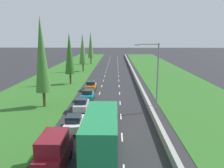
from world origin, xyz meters
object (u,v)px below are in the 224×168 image
at_px(poplar_tree_fourth, 83,49).
at_px(poplar_tree_third, 70,54).
at_px(red_sedan_centre_lane, 108,113).
at_px(street_light_mast, 155,72).
at_px(silver_hatchback_left_lane, 81,105).
at_px(poplar_tree_second, 42,55).
at_px(poplar_tree_fifth, 91,45).
at_px(green_box_truck_centre_lane, 102,135).
at_px(maroon_van_left_lane, 54,152).
at_px(orange_hatchback_left_lane, 91,86).
at_px(white_hatchback_left_lane, 74,123).
at_px(teal_hatchback_left_lane_fifth, 88,95).

bearing_deg(poplar_tree_fourth, poplar_tree_third, -90.33).
distance_m(red_sedan_centre_lane, street_light_mast, 8.20).
bearing_deg(silver_hatchback_left_lane, street_light_mast, -0.17).
bearing_deg(poplar_tree_second, red_sedan_centre_lane, -29.51).
bearing_deg(poplar_tree_third, poplar_tree_fifth, 89.43).
bearing_deg(poplar_tree_fourth, red_sedan_centre_lane, -77.70).
relative_size(silver_hatchback_left_lane, green_box_truck_centre_lane, 0.41).
relative_size(maroon_van_left_lane, poplar_tree_fourth, 0.45).
xyz_separation_m(orange_hatchback_left_lane, poplar_tree_fifth, (-4.56, 42.03, 6.04)).
bearing_deg(white_hatchback_left_lane, orange_hatchback_left_lane, 90.69).
height_order(red_sedan_centre_lane, orange_hatchback_left_lane, orange_hatchback_left_lane).
height_order(green_box_truck_centre_lane, orange_hatchback_left_lane, green_box_truck_centre_lane).
xyz_separation_m(poplar_tree_second, poplar_tree_fourth, (0.70, 34.05, -0.88)).
relative_size(silver_hatchback_left_lane, poplar_tree_fifth, 0.33).
xyz_separation_m(poplar_tree_third, poplar_tree_fourth, (0.10, 18.05, 0.09)).
xyz_separation_m(maroon_van_left_lane, street_light_mast, (9.64, 13.94, 3.83)).
height_order(orange_hatchback_left_lane, street_light_mast, street_light_mast).
bearing_deg(silver_hatchback_left_lane, white_hatchback_left_lane, -88.02).
bearing_deg(orange_hatchback_left_lane, maroon_van_left_lane, -89.85).
height_order(white_hatchback_left_lane, poplar_tree_fifth, poplar_tree_fifth).
bearing_deg(poplar_tree_second, street_light_mast, -6.58).
xyz_separation_m(teal_hatchback_left_lane_fifth, green_box_truck_centre_lane, (3.32, -17.92, 1.35)).
relative_size(silver_hatchback_left_lane, red_sedan_centre_lane, 0.87).
bearing_deg(white_hatchback_left_lane, maroon_van_left_lane, -91.26).
bearing_deg(silver_hatchback_left_lane, teal_hatchback_left_lane_fifth, 87.47).
xyz_separation_m(red_sedan_centre_lane, street_light_mast, (5.96, 3.49, 4.42)).
height_order(white_hatchback_left_lane, red_sedan_centre_lane, white_hatchback_left_lane).
height_order(maroon_van_left_lane, teal_hatchback_left_lane_fifth, maroon_van_left_lane).
xyz_separation_m(white_hatchback_left_lane, poplar_tree_fifth, (-4.79, 60.84, 6.04)).
bearing_deg(white_hatchback_left_lane, poplar_tree_fifth, 94.50).
distance_m(teal_hatchback_left_lane_fifth, street_light_mast, 11.70).
bearing_deg(poplar_tree_fourth, maroon_van_left_lane, -84.39).
xyz_separation_m(poplar_tree_fourth, street_light_mast, (14.53, -35.81, -1.22)).
bearing_deg(red_sedan_centre_lane, poplar_tree_third, 112.20).
relative_size(silver_hatchback_left_lane, poplar_tree_third, 0.37).
height_order(silver_hatchback_left_lane, green_box_truck_centre_lane, green_box_truck_centre_lane).
xyz_separation_m(red_sedan_centre_lane, poplar_tree_second, (-9.27, 5.25, 6.52)).
relative_size(white_hatchback_left_lane, poplar_tree_fifth, 0.33).
xyz_separation_m(orange_hatchback_left_lane, poplar_tree_third, (-4.92, 5.58, 5.53)).
bearing_deg(poplar_tree_fourth, white_hatchback_left_lane, -83.21).
relative_size(maroon_van_left_lane, orange_hatchback_left_lane, 1.26).
relative_size(red_sedan_centre_lane, poplar_tree_second, 0.36).
distance_m(maroon_van_left_lane, orange_hatchback_left_lane, 26.13).
distance_m(poplar_tree_second, poplar_tree_fifth, 52.47).
distance_m(green_box_truck_centre_lane, poplar_tree_third, 31.86).
height_order(maroon_van_left_lane, red_sedan_centre_lane, maroon_van_left_lane).
bearing_deg(red_sedan_centre_lane, orange_hatchback_left_lane, 103.45).
bearing_deg(street_light_mast, red_sedan_centre_lane, -149.65).
distance_m(poplar_tree_third, street_light_mast, 23.04).
xyz_separation_m(poplar_tree_third, street_light_mast, (14.63, -17.76, -1.13)).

